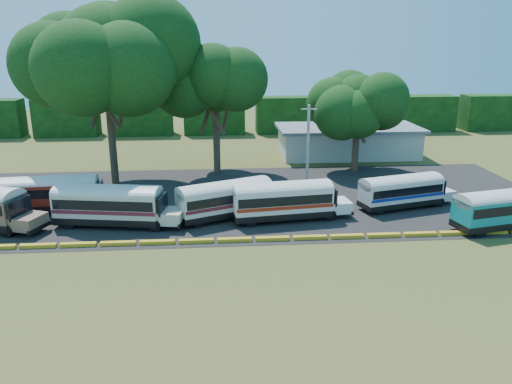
{
  "coord_description": "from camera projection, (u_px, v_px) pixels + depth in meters",
  "views": [
    {
      "loc": [
        0.29,
        -35.34,
        15.29
      ],
      "look_at": [
        3.59,
        6.0,
        2.5
      ],
      "focal_mm": 35.0,
      "sensor_mm": 36.0,
      "label": 1
    }
  ],
  "objects": [
    {
      "name": "terminal_building",
      "position": [
        348.0,
        141.0,
        67.49
      ],
      "size": [
        19.0,
        9.0,
        4.0
      ],
      "color": "beige",
      "rests_on": "ground"
    },
    {
      "name": "bus_red",
      "position": [
        53.0,
        192.0,
        45.44
      ],
      "size": [
        10.44,
        3.32,
        3.38
      ],
      "rotation": [
        0.0,
        0.0,
        0.08
      ],
      "color": "black",
      "rests_on": "ground"
    },
    {
      "name": "tree_east",
      "position": [
        358.0,
        102.0,
        58.07
      ],
      "size": [
        8.46,
        8.46,
        11.4
      ],
      "color": "#3A251D",
      "rests_on": "ground"
    },
    {
      "name": "bus_teal",
      "position": [
        505.0,
        207.0,
        41.35
      ],
      "size": [
        10.48,
        4.59,
        3.35
      ],
      "rotation": [
        0.0,
        0.0,
        0.21
      ],
      "color": "black",
      "rests_on": "ground"
    },
    {
      "name": "bus_white_blue",
      "position": [
        403.0,
        190.0,
        46.53
      ],
      "size": [
        9.9,
        4.83,
        3.16
      ],
      "rotation": [
        0.0,
        0.0,
        0.27
      ],
      "color": "black",
      "rests_on": "ground"
    },
    {
      "name": "bus_cream_west",
      "position": [
        111.0,
        203.0,
        42.02
      ],
      "size": [
        11.15,
        4.48,
        3.57
      ],
      "rotation": [
        0.0,
        0.0,
        -0.17
      ],
      "color": "black",
      "rests_on": "ground"
    },
    {
      "name": "bus_cream_east",
      "position": [
        227.0,
        197.0,
        43.89
      ],
      "size": [
        10.39,
        6.38,
        3.37
      ],
      "rotation": [
        0.0,
        0.0,
        0.41
      ],
      "color": "black",
      "rests_on": "ground"
    },
    {
      "name": "tree_center",
      "position": [
        215.0,
        80.0,
        55.92
      ],
      "size": [
        9.88,
        9.88,
        14.51
      ],
      "color": "#3A251D",
      "rests_on": "ground"
    },
    {
      "name": "ground",
      "position": [
        215.0,
        247.0,
        38.14
      ],
      "size": [
        160.0,
        160.0,
        0.0
      ],
      "primitive_type": "plane",
      "color": "#3E4A18",
      "rests_on": "ground"
    },
    {
      "name": "tree_west",
      "position": [
        105.0,
        54.0,
        50.96
      ],
      "size": [
        13.51,
        13.51,
        18.75
      ],
      "color": "#3A251D",
      "rests_on": "ground"
    },
    {
      "name": "utility_pole",
      "position": [
        308.0,
        147.0,
        51.26
      ],
      "size": [
        1.6,
        0.3,
        8.95
      ],
      "color": "gray",
      "rests_on": "ground"
    },
    {
      "name": "curb",
      "position": [
        215.0,
        240.0,
        39.05
      ],
      "size": [
        53.7,
        0.45,
        0.3
      ],
      "color": "gold",
      "rests_on": "ground"
    },
    {
      "name": "bus_white_red",
      "position": [
        285.0,
        199.0,
        43.37
      ],
      "size": [
        10.76,
        3.91,
        3.46
      ],
      "rotation": [
        0.0,
        0.0,
        0.13
      ],
      "color": "black",
      "rests_on": "ground"
    },
    {
      "name": "asphalt_strip",
      "position": [
        225.0,
        199.0,
        49.65
      ],
      "size": [
        64.0,
        24.0,
        0.02
      ],
      "primitive_type": "cube",
      "color": "black",
      "rests_on": "ground"
    },
    {
      "name": "treeline_backdrop",
      "position": [
        214.0,
        116.0,
        82.98
      ],
      "size": [
        130.0,
        4.0,
        6.0
      ],
      "color": "black",
      "rests_on": "ground"
    }
  ]
}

